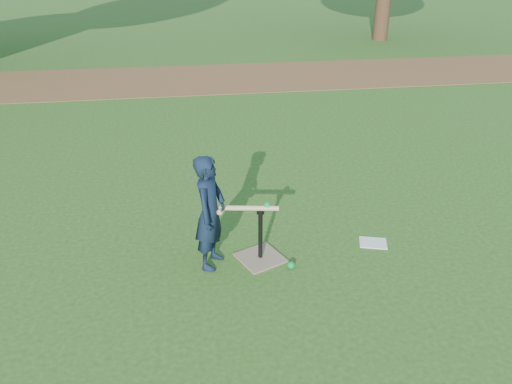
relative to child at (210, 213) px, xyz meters
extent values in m
plane|color=#285116|center=(0.18, 0.41, -0.61)|extent=(80.00, 80.00, 0.00)
cube|color=brown|center=(0.18, 7.91, -0.61)|extent=(24.00, 3.00, 0.01)
imported|color=black|center=(0.00, 0.00, 0.00)|extent=(0.45, 0.53, 1.23)
sphere|color=#0C8E36|center=(0.80, -0.22, -0.57)|extent=(0.08, 0.08, 0.08)
cube|color=white|center=(1.82, 0.12, -0.61)|extent=(0.35, 0.31, 0.01)
cube|color=#8D7159|center=(0.51, 0.01, -0.60)|extent=(0.57, 0.57, 0.02)
cylinder|color=black|center=(0.51, 0.01, -0.31)|extent=(0.05, 0.05, 0.55)
cylinder|color=black|center=(0.51, 0.01, -0.03)|extent=(0.08, 0.08, 0.06)
cylinder|color=tan|center=(0.39, -0.01, 0.02)|extent=(0.60, 0.16, 0.05)
sphere|color=tan|center=(0.09, -0.05, 0.02)|extent=(0.06, 0.06, 0.06)
sphere|color=#0C8E36|center=(0.58, -0.02, 0.04)|extent=(0.08, 0.08, 0.08)
camera|label=1|loc=(-0.21, -4.38, 2.43)|focal=35.00mm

